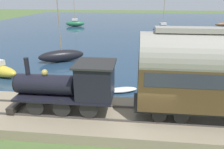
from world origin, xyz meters
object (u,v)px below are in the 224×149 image
object	(u,v)px
sailboat_blue	(163,28)
sailboat_green	(75,23)
rowboat_mid_harbor	(174,91)
passenger_coach	(224,72)
sailboat_black	(62,56)
steam_locomotive	(73,84)
rowboat_off_pier	(122,90)

from	to	relation	value
sailboat_blue	sailboat_green	bearing A→B (deg)	39.91
sailboat_green	rowboat_mid_harbor	world-z (taller)	sailboat_green
passenger_coach	sailboat_black	distance (m)	17.39
passenger_coach	rowboat_mid_harbor	distance (m)	5.54
steam_locomotive	passenger_coach	xyz separation A→B (m)	(-0.00, -7.85, 1.04)
steam_locomotive	sailboat_black	world-z (taller)	sailboat_black
rowboat_off_pier	steam_locomotive	bearing A→B (deg)	131.57
rowboat_off_pier	rowboat_mid_harbor	world-z (taller)	rowboat_mid_harbor
sailboat_blue	rowboat_off_pier	size ratio (longest dim) A/B	3.47
sailboat_blue	rowboat_mid_harbor	distance (m)	30.31
passenger_coach	sailboat_black	bearing A→B (deg)	47.11
passenger_coach	rowboat_off_pier	distance (m)	7.60
steam_locomotive	passenger_coach	world-z (taller)	passenger_coach
passenger_coach	rowboat_off_pier	bearing A→B (deg)	51.40
steam_locomotive	rowboat_mid_harbor	world-z (taller)	steam_locomotive
passenger_coach	rowboat_mid_harbor	bearing A→B (deg)	19.28
sailboat_blue	passenger_coach	bearing A→B (deg)	144.42
steam_locomotive	rowboat_off_pier	size ratio (longest dim) A/B	2.39
sailboat_blue	sailboat_green	world-z (taller)	sailboat_green
steam_locomotive	sailboat_green	size ratio (longest dim) A/B	0.63
sailboat_black	sailboat_green	distance (m)	29.11
sailboat_black	sailboat_blue	bearing A→B (deg)	-57.60
rowboat_mid_harbor	sailboat_black	bearing A→B (deg)	113.16
passenger_coach	rowboat_mid_harbor	size ratio (longest dim) A/B	4.10
sailboat_blue	rowboat_mid_harbor	bearing A→B (deg)	141.36
sailboat_blue	sailboat_green	size ratio (longest dim) A/B	0.91
sailboat_black	rowboat_mid_harbor	world-z (taller)	sailboat_black
sailboat_blue	rowboat_off_pier	xyz separation A→B (m)	(-30.24, 6.19, -0.58)
rowboat_mid_harbor	sailboat_green	bearing A→B (deg)	82.63
steam_locomotive	passenger_coach	bearing A→B (deg)	-90.00
sailboat_black	rowboat_off_pier	distance (m)	10.32
sailboat_black	rowboat_off_pier	xyz separation A→B (m)	(-7.39, -7.19, -0.51)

